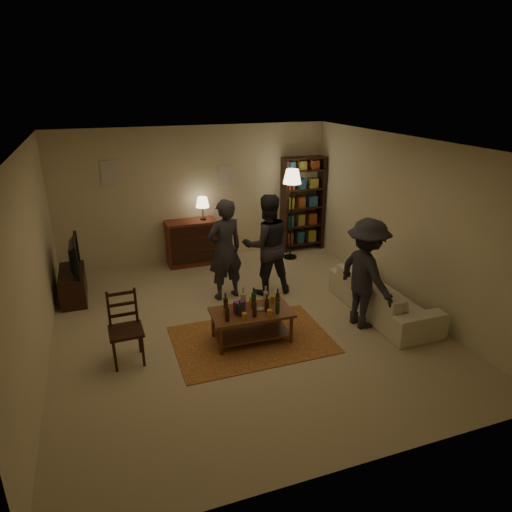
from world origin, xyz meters
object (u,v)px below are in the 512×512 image
sofa (383,296)px  person_right (267,245)px  dresser (192,241)px  tv_stand (72,278)px  person_left (225,250)px  floor_lamp (292,183)px  coffee_table (251,315)px  dining_chair (125,325)px  bookshelf (302,203)px  person_by_sofa (366,274)px

sofa → person_right: (-1.46, 1.36, 0.57)m
dresser → tv_stand: bearing=-157.9°
tv_stand → person_left: size_ratio=0.61×
person_left → tv_stand: bearing=-30.9°
floor_lamp → person_right: floor_lamp is taller
coffee_table → dining_chair: dining_chair is taller
floor_lamp → sofa: (0.40, -2.75, -1.29)m
dining_chair → floor_lamp: 4.60m
dresser → coffee_table: bearing=-87.2°
tv_stand → dining_chair: bearing=-72.3°
sofa → bookshelf: bearing=-0.8°
bookshelf → person_left: bearing=-141.3°
dresser → bookshelf: (2.44, 0.07, 0.56)m
coffee_table → person_by_sofa: size_ratio=0.69×
tv_stand → person_by_sofa: (4.14, -2.42, 0.45)m
bookshelf → person_left: size_ratio=1.17×
bookshelf → floor_lamp: (-0.45, -0.43, 0.56)m
bookshelf → person_by_sofa: (-0.55, -3.40, -0.20)m
person_right → person_by_sofa: person_right is taller
coffee_table → bookshelf: 4.03m
tv_stand → floor_lamp: floor_lamp is taller
floor_lamp → dining_chair: bearing=-142.3°
dresser → person_right: bearing=-62.1°
dining_chair → dresser: dresser is taller
dresser → person_left: 1.78m
sofa → dining_chair: bearing=89.9°
floor_lamp → person_right: 1.88m
dining_chair → person_by_sofa: size_ratio=0.59×
floor_lamp → sofa: bearing=-81.6°
coffee_table → sofa: coffee_table is taller
coffee_table → sofa: 2.24m
bookshelf → sofa: size_ratio=0.97×
tv_stand → person_left: (2.45, -0.81, 0.48)m
coffee_table → tv_stand: (-2.41, 2.29, -0.02)m
person_left → dining_chair: bearing=25.7°
bookshelf → floor_lamp: bookshelf is taller
dining_chair → person_right: person_right is taller
person_left → person_right: size_ratio=0.98×
tv_stand → bookshelf: bearing=11.8°
person_left → person_right: 0.73m
bookshelf → person_left: bookshelf is taller
dining_chair → tv_stand: 2.31m
floor_lamp → person_right: bearing=-127.3°
coffee_table → person_left: 1.54m
person_right → person_by_sofa: 1.85m
dining_chair → person_by_sofa: person_by_sofa is taller
sofa → person_right: 2.08m
dresser → person_right: size_ratio=0.77×
dining_chair → floor_lamp: size_ratio=0.53×
person_by_sofa → person_right: bearing=24.5°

